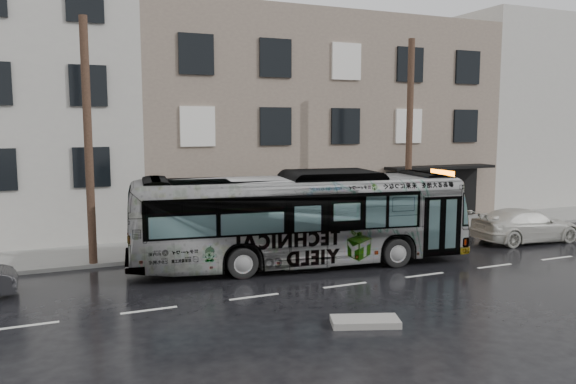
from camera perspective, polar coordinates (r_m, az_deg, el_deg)
name	(u,v)px	position (r m, az deg, el deg)	size (l,w,h in m)	color
ground	(313,268)	(21.09, 2.51, -7.68)	(120.00, 120.00, 0.00)	black
sidewalk	(266,241)	(25.46, -2.28, -4.95)	(90.00, 3.60, 0.15)	gray
building_taupe	(297,121)	(34.03, 0.90, 7.25)	(20.00, 12.00, 11.00)	gray
building_filler	(533,114)	(45.23, 23.66, 7.24)	(18.00, 12.00, 12.00)	#B3B1A9
utility_pole_front	(409,138)	(26.58, 12.21, 5.34)	(0.30, 0.30, 9.00)	#4F3527
utility_pole_rear	(88,142)	(21.74, -19.63, 4.77)	(0.30, 0.30, 9.00)	#4F3527
sign_post	(427,208)	(27.51, 13.91, -1.56)	(0.06, 0.06, 2.40)	slate
bus	(300,219)	(21.13, 1.22, -2.72)	(2.98, 12.74, 3.55)	#B2B2B2
white_sedan	(526,225)	(27.64, 22.98, -3.13)	(2.11, 5.19, 1.51)	beige
slush_pile	(365,322)	(15.46, 7.84, -12.91)	(1.80, 0.80, 0.18)	#A6A49D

